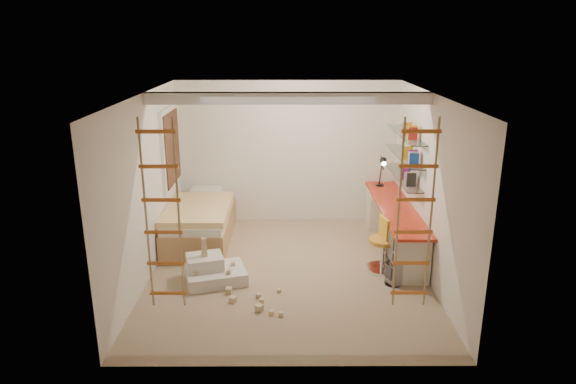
{
  "coord_description": "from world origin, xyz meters",
  "views": [
    {
      "loc": [
        -0.03,
        -6.91,
        3.38
      ],
      "look_at": [
        0.0,
        0.3,
        1.15
      ],
      "focal_mm": 32.0,
      "sensor_mm": 36.0,
      "label": 1
    }
  ],
  "objects_px": {
    "swivel_chair": "(383,251)",
    "play_platform": "(213,271)",
    "bed": "(200,222)",
    "desk": "(394,226)"
  },
  "relations": [
    {
      "from": "desk",
      "to": "play_platform",
      "type": "bearing_deg",
      "value": -158.09
    },
    {
      "from": "bed",
      "to": "swivel_chair",
      "type": "distance_m",
      "value": 3.11
    },
    {
      "from": "play_platform",
      "to": "desk",
      "type": "bearing_deg",
      "value": 21.91
    },
    {
      "from": "swivel_chair",
      "to": "play_platform",
      "type": "bearing_deg",
      "value": -172.7
    },
    {
      "from": "bed",
      "to": "swivel_chair",
      "type": "height_order",
      "value": "swivel_chair"
    },
    {
      "from": "play_platform",
      "to": "swivel_chair",
      "type": "bearing_deg",
      "value": 7.3
    },
    {
      "from": "play_platform",
      "to": "bed",
      "type": "bearing_deg",
      "value": 105.24
    },
    {
      "from": "swivel_chair",
      "to": "play_platform",
      "type": "relative_size",
      "value": 0.86
    },
    {
      "from": "bed",
      "to": "play_platform",
      "type": "height_order",
      "value": "bed"
    },
    {
      "from": "swivel_chair",
      "to": "play_platform",
      "type": "height_order",
      "value": "swivel_chair"
    }
  ]
}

